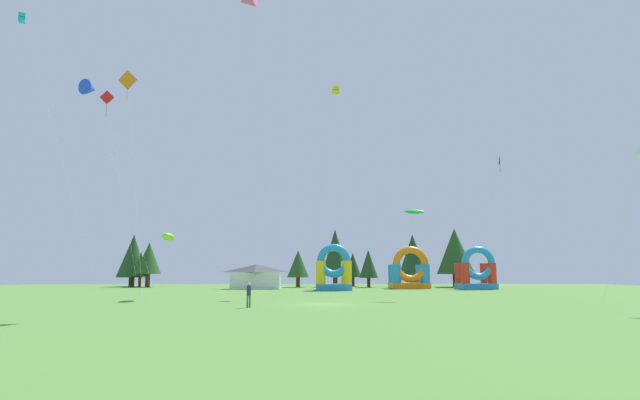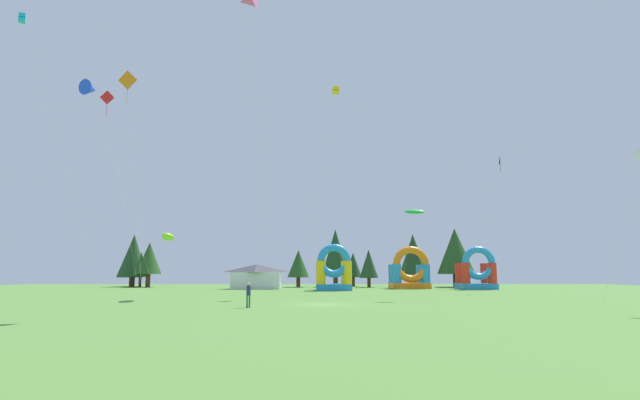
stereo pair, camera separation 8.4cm
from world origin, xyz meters
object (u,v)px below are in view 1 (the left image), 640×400
at_px(kite_green_parafoil, 415,212).
at_px(kite_blue_delta, 90,89).
at_px(kite_lime_parafoil, 168,237).
at_px(inflatable_orange_dome, 477,273).
at_px(kite_red_diamond, 108,100).
at_px(person_near_camera, 249,293).
at_px(kite_yellow_box, 336,91).
at_px(kite_orange_diamond, 129,82).
at_px(kite_black_diamond, 500,163).
at_px(kite_pink_delta, 247,0).
at_px(kite_cyan_box, 23,20).
at_px(inflatable_yellow_castle, 334,273).
at_px(festival_tent, 256,277).
at_px(inflatable_blue_arch, 410,273).

relative_size(kite_green_parafoil, kite_blue_delta, 0.34).
bearing_deg(kite_lime_parafoil, inflatable_orange_dome, 32.37).
height_order(kite_red_diamond, person_near_camera, kite_red_diamond).
relative_size(kite_yellow_box, kite_orange_diamond, 1.17).
relative_size(kite_lime_parafoil, kite_black_diamond, 0.37).
distance_m(kite_red_diamond, kite_yellow_box, 26.68).
bearing_deg(kite_pink_delta, kite_cyan_box, 167.42).
relative_size(kite_blue_delta, kite_red_diamond, 1.13).
xyz_separation_m(kite_cyan_box, person_near_camera, (22.13, -5.04, -24.66)).
relative_size(kite_pink_delta, person_near_camera, 13.81).
distance_m(kite_pink_delta, person_near_camera, 23.99).
bearing_deg(person_near_camera, inflatable_orange_dome, 50.54).
bearing_deg(inflatable_yellow_castle, kite_orange_diamond, -129.85).
bearing_deg(kite_pink_delta, kite_lime_parafoil, 131.08).
bearing_deg(inflatable_orange_dome, festival_tent, 176.51).
relative_size(kite_green_parafoil, kite_orange_diamond, 0.42).
height_order(kite_blue_delta, kite_orange_diamond, kite_blue_delta).
distance_m(kite_red_diamond, kite_orange_diamond, 11.62).
bearing_deg(kite_blue_delta, festival_tent, 41.83).
relative_size(kite_black_diamond, inflatable_yellow_castle, 2.71).
relative_size(kite_lime_parafoil, inflatable_yellow_castle, 1.01).
distance_m(kite_cyan_box, festival_tent, 43.82).
bearing_deg(kite_pink_delta, inflatable_blue_arch, 61.28).
xyz_separation_m(kite_green_parafoil, kite_yellow_box, (-7.23, 9.09, 15.92)).
relative_size(kite_orange_diamond, person_near_camera, 11.31).
distance_m(kite_lime_parafoil, inflatable_blue_arch, 40.81).
distance_m(kite_blue_delta, inflatable_orange_dome, 58.72).
relative_size(kite_cyan_box, kite_yellow_box, 1.06).
relative_size(kite_cyan_box, inflatable_blue_arch, 4.05).
relative_size(kite_black_diamond, inflatable_blue_arch, 2.69).
relative_size(kite_orange_diamond, inflatable_blue_arch, 3.26).
distance_m(kite_cyan_box, kite_red_diamond, 12.31).
relative_size(kite_black_diamond, festival_tent, 2.39).
height_order(person_near_camera, inflatable_orange_dome, inflatable_orange_dome).
bearing_deg(inflatable_yellow_castle, kite_lime_parafoil, -129.08).
height_order(kite_green_parafoil, kite_yellow_box, kite_yellow_box).
height_order(kite_pink_delta, festival_tent, kite_pink_delta).
height_order(kite_cyan_box, kite_black_diamond, kite_cyan_box).
xyz_separation_m(kite_blue_delta, kite_black_diamond, (52.24, 4.36, -8.10)).
height_order(kite_yellow_box, kite_orange_diamond, kite_yellow_box).
distance_m(kite_orange_diamond, inflatable_yellow_castle, 36.85).
bearing_deg(kite_orange_diamond, kite_cyan_box, -170.01).
relative_size(kite_pink_delta, inflatable_orange_dome, 4.09).
distance_m(kite_green_parafoil, kite_orange_diamond, 30.20).
relative_size(kite_red_diamond, kite_yellow_box, 0.92).
bearing_deg(kite_yellow_box, kite_green_parafoil, -51.50).
height_order(kite_pink_delta, inflatable_blue_arch, kite_pink_delta).
bearing_deg(kite_cyan_box, inflatable_orange_dome, 29.94).
relative_size(kite_red_diamond, kite_black_diamond, 1.31).
distance_m(inflatable_blue_arch, inflatable_yellow_castle, 13.99).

